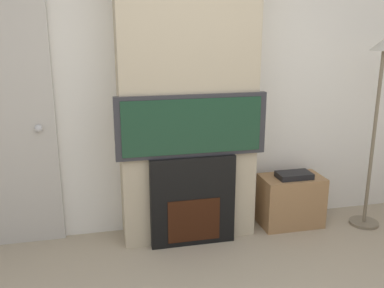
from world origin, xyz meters
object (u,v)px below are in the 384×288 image
Objects in this scene: television at (192,126)px; media_stand at (291,200)px; fireplace at (192,200)px; floor_lamp at (378,100)px.

television is 1.21m from media_stand.
fireplace is 1.76m from floor_lamp.
floor_lamp is at bearing -13.02° from media_stand.
floor_lamp is 3.02× the size of media_stand.
fireplace is at bearing -172.59° from media_stand.
television is at bearing -172.47° from media_stand.
floor_lamp reaches higher than media_stand.
floor_lamp is at bearing -1.03° from television.
floor_lamp reaches higher than fireplace.
floor_lamp is (1.59, -0.03, 0.76)m from fireplace.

